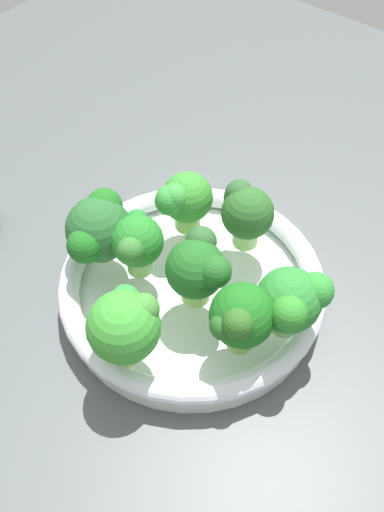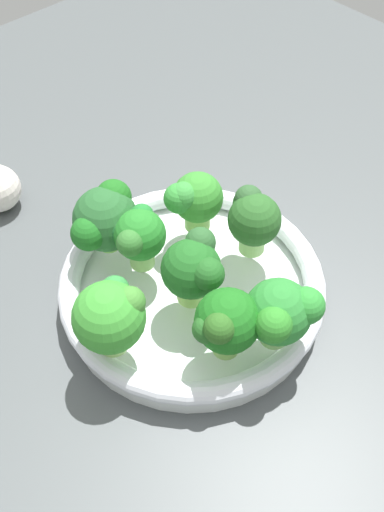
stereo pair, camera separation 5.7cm
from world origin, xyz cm
name	(u,v)px [view 1 (the left image)]	position (x,y,z in cm)	size (l,w,h in cm)	color
ground_plane	(194,343)	(0.00, 0.00, -1.25)	(130.00, 130.00, 2.50)	#4A5051
bowl	(192,287)	(3.52, 3.02, 1.99)	(26.90, 26.90, 3.90)	white
broccoli_floret_0	(137,242)	(0.86, 7.62, 8.03)	(5.70, 5.12, 6.78)	#80B35B
broccoli_floret_1	(97,231)	(-0.35, 11.68, 7.92)	(7.84, 7.01, 7.14)	#86CB58
broccoli_floret_2	(198,268)	(1.87, 1.00, 8.21)	(6.24, 6.44, 7.13)	#8EBD57
broccoli_floret_3	(184,199)	(8.07, 7.68, 8.12)	(6.29, 5.27, 6.85)	#8DC85B
broccoli_floret_4	(240,319)	(-0.40, -5.23, 8.29)	(6.06, 5.78, 7.34)	#80B152
broccoli_floret_5	(245,211)	(10.59, 1.83, 8.14)	(5.32, 5.81, 6.94)	#9ACF72
broccoli_floret_6	(125,325)	(-6.90, 2.03, 8.23)	(6.43, 6.43, 7.58)	#9ECF6F
broccoli_floret_7	(292,301)	(4.01, -7.69, 8.15)	(6.97, 6.20, 7.15)	#87C16A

